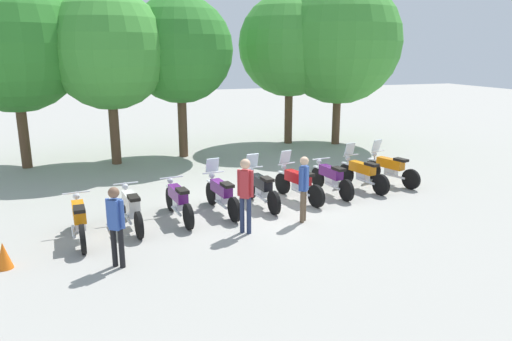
{
  "coord_description": "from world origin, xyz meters",
  "views": [
    {
      "loc": [
        -4.17,
        -11.91,
        4.22
      ],
      "look_at": [
        0.0,
        0.5,
        0.9
      ],
      "focal_mm": 33.36,
      "sensor_mm": 36.0,
      "label": 1
    }
  ],
  "objects": [
    {
      "name": "ground_plane",
      "position": [
        0.0,
        0.0,
        0.0
      ],
      "size": [
        80.0,
        80.0,
        0.0
      ],
      "primitive_type": "plane",
      "color": "#9E9B93"
    },
    {
      "name": "motorcycle_0",
      "position": [
        -4.73,
        -0.99,
        0.5
      ],
      "size": [
        0.62,
        2.19,
        0.99
      ],
      "rotation": [
        0.0,
        0.0,
        1.65
      ],
      "color": "black",
      "rests_on": "ground_plane"
    },
    {
      "name": "motorcycle_1",
      "position": [
        -3.55,
        -0.53,
        0.5
      ],
      "size": [
        0.62,
        2.19,
        0.99
      ],
      "rotation": [
        0.0,
        0.0,
        1.69
      ],
      "color": "black",
      "rests_on": "ground_plane"
    },
    {
      "name": "motorcycle_2",
      "position": [
        -2.37,
        -0.32,
        0.5
      ],
      "size": [
        0.62,
        2.19,
        0.99
      ],
      "rotation": [
        0.0,
        0.0,
        1.7
      ],
      "color": "black",
      "rests_on": "ground_plane"
    },
    {
      "name": "motorcycle_3",
      "position": [
        -1.19,
        -0.15,
        0.52
      ],
      "size": [
        0.62,
        2.18,
        1.37
      ],
      "rotation": [
        0.0,
        0.0,
        1.71
      ],
      "color": "black",
      "rests_on": "ground_plane"
    },
    {
      "name": "motorcycle_4",
      "position": [
        -0.01,
        0.05,
        0.52
      ],
      "size": [
        0.62,
        2.19,
        1.37
      ],
      "rotation": [
        0.0,
        0.0,
        1.67
      ],
      "color": "black",
      "rests_on": "ground_plane"
    },
    {
      "name": "motorcycle_5",
      "position": [
        1.17,
        0.19,
        0.52
      ],
      "size": [
        0.79,
        2.14,
        1.37
      ],
      "rotation": [
        0.0,
        0.0,
        1.83
      ],
      "color": "black",
      "rests_on": "ground_plane"
    },
    {
      "name": "motorcycle_6",
      "position": [
        2.36,
        0.44,
        0.5
      ],
      "size": [
        0.62,
        2.19,
        0.99
      ],
      "rotation": [
        0.0,
        0.0,
        1.68
      ],
      "color": "black",
      "rests_on": "ground_plane"
    },
    {
      "name": "motorcycle_7",
      "position": [
        3.53,
        0.63,
        0.52
      ],
      "size": [
        0.72,
        2.16,
        1.37
      ],
      "rotation": [
        0.0,
        0.0,
        1.79
      ],
      "color": "black",
      "rests_on": "ground_plane"
    },
    {
      "name": "motorcycle_8",
      "position": [
        4.71,
        0.86,
        0.52
      ],
      "size": [
        0.85,
        2.12,
        1.37
      ],
      "rotation": [
        0.0,
        0.0,
        1.87
      ],
      "color": "black",
      "rests_on": "ground_plane"
    },
    {
      "name": "person_0",
      "position": [
        -1.03,
        -1.79,
        1.07
      ],
      "size": [
        0.37,
        0.33,
        1.81
      ],
      "rotation": [
        0.0,
        0.0,
        0.91
      ],
      "color": "#232D4C",
      "rests_on": "ground_plane"
    },
    {
      "name": "person_1",
      "position": [
        0.58,
        -1.5,
        0.98
      ],
      "size": [
        0.32,
        0.35,
        1.68
      ],
      "rotation": [
        0.0,
        0.0,
        5.57
      ],
      "color": "brown",
      "rests_on": "ground_plane"
    },
    {
      "name": "person_2",
      "position": [
        -3.98,
        -2.71,
        0.97
      ],
      "size": [
        0.37,
        0.31,
        1.66
      ],
      "rotation": [
        0.0,
        0.0,
        0.93
      ],
      "color": "black",
      "rests_on": "ground_plane"
    },
    {
      "name": "tree_0",
      "position": [
        -6.76,
        7.01,
        4.43
      ],
      "size": [
        4.79,
        4.79,
        6.84
      ],
      "color": "brown",
      "rests_on": "ground_plane"
    },
    {
      "name": "tree_1",
      "position": [
        -3.58,
        6.6,
        4.22
      ],
      "size": [
        4.33,
        4.33,
        6.4
      ],
      "color": "brown",
      "rests_on": "ground_plane"
    },
    {
      "name": "tree_2",
      "position": [
        -0.92,
        7.07,
        4.23
      ],
      "size": [
        4.14,
        4.14,
        6.31
      ],
      "color": "brown",
      "rests_on": "ground_plane"
    },
    {
      "name": "tree_3",
      "position": [
        4.24,
        8.39,
        4.44
      ],
      "size": [
        4.57,
        4.57,
        6.74
      ],
      "color": "brown",
      "rests_on": "ground_plane"
    },
    {
      "name": "tree_4",
      "position": [
        6.25,
        7.52,
        4.59
      ],
      "size": [
        5.48,
        5.48,
        7.33
      ],
      "color": "brown",
      "rests_on": "ground_plane"
    },
    {
      "name": "traffic_cone",
      "position": [
        -6.14,
        -2.07,
        0.28
      ],
      "size": [
        0.32,
        0.32,
        0.55
      ],
      "primitive_type": "cone",
      "color": "orange",
      "rests_on": "ground_plane"
    }
  ]
}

